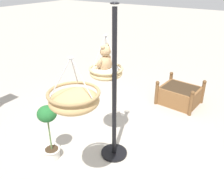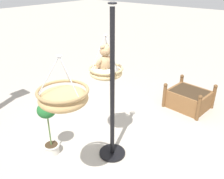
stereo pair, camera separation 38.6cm
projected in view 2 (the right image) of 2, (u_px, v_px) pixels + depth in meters
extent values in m
plane|color=#A8A093|center=(115.00, 144.00, 4.33)|extent=(40.00, 40.00, 0.00)
cylinder|color=black|center=(112.00, 91.00, 3.57)|extent=(0.07, 0.07, 2.40)
cylinder|color=black|center=(112.00, 153.00, 4.08)|extent=(0.44, 0.44, 0.04)
torus|color=black|center=(112.00, 3.00, 3.03)|extent=(0.12, 0.12, 0.02)
ellipsoid|color=tan|center=(106.00, 73.00, 3.74)|extent=(0.51, 0.51, 0.17)
torus|color=tan|center=(106.00, 68.00, 3.70)|extent=(0.54, 0.54, 0.04)
ellipsoid|color=silver|center=(106.00, 72.00, 3.73)|extent=(0.45, 0.45, 0.14)
cylinder|color=#B7B7BC|center=(107.00, 50.00, 3.70)|extent=(0.22, 0.13, 0.53)
cylinder|color=#B7B7BC|center=(98.00, 53.00, 3.55)|extent=(0.22, 0.13, 0.53)
cylinder|color=#B7B7BC|center=(112.00, 54.00, 3.52)|extent=(0.01, 0.25, 0.53)
torus|color=#B7B7BC|center=(106.00, 35.00, 3.48)|extent=(0.06, 0.06, 0.01)
ellipsoid|color=tan|center=(105.00, 64.00, 3.68)|extent=(0.22, 0.19, 0.26)
sphere|color=tan|center=(105.00, 51.00, 3.59)|extent=(0.18, 0.18, 0.17)
ellipsoid|color=tan|center=(102.00, 51.00, 3.63)|extent=(0.08, 0.07, 0.05)
sphere|color=black|center=(101.00, 50.00, 3.64)|extent=(0.02, 0.02, 0.02)
sphere|color=tan|center=(103.00, 47.00, 3.52)|extent=(0.06, 0.06, 0.06)
sphere|color=tan|center=(108.00, 45.00, 3.60)|extent=(0.06, 0.06, 0.06)
ellipsoid|color=tan|center=(99.00, 63.00, 3.60)|extent=(0.07, 0.13, 0.17)
ellipsoid|color=tan|center=(109.00, 59.00, 3.76)|extent=(0.07, 0.13, 0.17)
ellipsoid|color=tan|center=(98.00, 69.00, 3.73)|extent=(0.08, 0.15, 0.08)
ellipsoid|color=tan|center=(104.00, 67.00, 3.81)|extent=(0.08, 0.15, 0.08)
ellipsoid|color=tan|center=(63.00, 98.00, 2.67)|extent=(0.56, 0.56, 0.21)
torus|color=#97794E|center=(63.00, 91.00, 2.62)|extent=(0.58, 0.58, 0.04)
cylinder|color=#B7B7BC|center=(65.00, 70.00, 2.65)|extent=(0.24, 0.14, 0.41)
cylinder|color=#B7B7BC|center=(49.00, 76.00, 2.50)|extent=(0.24, 0.14, 0.41)
cylinder|color=#B7B7BC|center=(69.00, 77.00, 2.46)|extent=(0.01, 0.27, 0.41)
torus|color=#B7B7BC|center=(59.00, 56.00, 2.45)|extent=(0.06, 0.06, 0.01)
cube|color=brown|center=(188.00, 99.00, 5.44)|extent=(0.79, 0.89, 0.41)
cube|color=#382819|center=(189.00, 92.00, 5.37)|extent=(0.69, 0.78, 0.06)
cylinder|color=brown|center=(164.00, 96.00, 5.45)|extent=(0.08, 0.08, 0.51)
cylinder|color=brown|center=(181.00, 87.00, 5.91)|extent=(0.08, 0.08, 0.51)
cylinder|color=brown|center=(198.00, 109.00, 4.93)|extent=(0.08, 0.08, 0.51)
cylinder|color=brown|center=(213.00, 98.00, 5.39)|extent=(0.08, 0.08, 0.51)
sphere|color=brown|center=(166.00, 85.00, 5.33)|extent=(0.09, 0.09, 0.09)
sphere|color=brown|center=(182.00, 76.00, 5.79)|extent=(0.09, 0.09, 0.09)
sphere|color=brown|center=(201.00, 97.00, 4.80)|extent=(0.09, 0.09, 0.09)
sphere|color=brown|center=(216.00, 86.00, 5.26)|extent=(0.09, 0.09, 0.09)
cylinder|color=beige|center=(52.00, 148.00, 4.08)|extent=(0.25, 0.25, 0.17)
torus|color=#BCB7AE|center=(51.00, 145.00, 4.05)|extent=(0.28, 0.28, 0.03)
cylinder|color=#382819|center=(51.00, 145.00, 4.05)|extent=(0.22, 0.22, 0.03)
cylinder|color=#4C6B38|center=(49.00, 131.00, 3.93)|extent=(0.02, 0.02, 0.56)
ellipsoid|color=#1E5B28|center=(47.00, 110.00, 3.75)|extent=(0.30, 0.30, 0.26)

